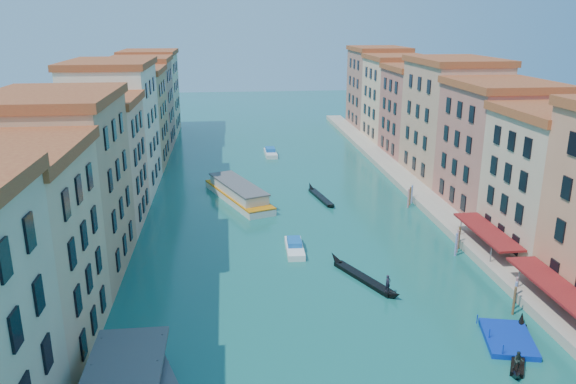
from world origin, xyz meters
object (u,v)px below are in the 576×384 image
object	(u,v)px
vaporetto_far	(238,193)
gondola_fore	(363,277)
blue_dock	(508,339)
gondola_right	(519,348)

from	to	relation	value
vaporetto_far	gondola_fore	distance (m)	32.27
blue_dock	vaporetto_far	bearing A→B (deg)	131.67
gondola_right	blue_dock	size ratio (longest dim) A/B	1.45
gondola_right	blue_dock	world-z (taller)	gondola_right
gondola_fore	blue_dock	bearing A→B (deg)	-78.45
blue_dock	gondola_right	bearing A→B (deg)	-72.72
vaporetto_far	gondola_fore	xyz separation A→B (m)	(12.74, -29.64, -0.83)
gondola_right	blue_dock	xyz separation A→B (m)	(-0.10, 1.68, -0.17)
blue_dock	gondola_fore	bearing A→B (deg)	140.43
vaporetto_far	gondola_right	xyz separation A→B (m)	(22.61, -44.54, -0.83)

